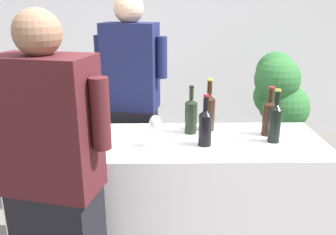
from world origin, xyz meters
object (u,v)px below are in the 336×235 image
wine_bottle_4 (209,111)px  wine_glass (155,125)px  wine_bottle_0 (269,116)px  potted_shrub (278,99)px  wine_bottle_1 (205,126)px  wine_bottle_2 (191,115)px  ice_bucket (93,127)px  wine_bottle_3 (32,130)px  wine_bottle_5 (275,121)px  person_guest (57,202)px  person_server (132,115)px

wine_bottle_4 → wine_glass: wine_bottle_4 is taller
wine_bottle_0 → potted_shrub: potted_shrub is taller
wine_bottle_4 → wine_bottle_1: bearing=-101.7°
wine_glass → wine_bottle_2: bearing=44.5°
wine_bottle_0 → ice_bucket: bearing=-174.2°
wine_bottle_4 → ice_bucket: (-0.72, -0.21, -0.03)m
wine_bottle_3 → wine_bottle_5: (1.42, 0.11, 0.01)m
wine_bottle_5 → person_guest: size_ratio=0.19×
ice_bucket → person_guest: person_guest is taller
person_server → wine_bottle_4: bearing=-37.0°
wine_bottle_5 → wine_glass: size_ratio=1.71×
wine_bottle_3 → wine_glass: wine_bottle_3 is taller
wine_bottle_5 → person_guest: person_guest is taller
wine_bottle_2 → person_server: bearing=132.3°
wine_bottle_1 → wine_bottle_3: wine_bottle_3 is taller
wine_bottle_1 → wine_bottle_3: (-0.99, -0.06, -0.00)m
wine_bottle_3 → wine_bottle_5: bearing=4.3°
person_server → potted_shrub: 1.63m
wine_bottle_1 → person_guest: size_ratio=0.18×
wine_bottle_4 → person_guest: person_guest is taller
wine_bottle_4 → person_guest: 1.13m
wine_bottle_4 → wine_bottle_5: 0.43m
person_server → person_guest: person_server is taller
wine_bottle_4 → person_guest: (-0.80, -0.77, -0.21)m
wine_bottle_0 → person_server: 1.06m
wine_bottle_5 → potted_shrub: size_ratio=0.26×
wine_glass → person_guest: bearing=-132.8°
person_server → potted_shrub: person_server is taller
wine_bottle_5 → wine_glass: bearing=-175.2°
wine_bottle_1 → potted_shrub: (0.92, 1.48, -0.24)m
potted_shrub → wine_bottle_4: bearing=-125.5°
wine_bottle_1 → wine_bottle_5: (0.43, 0.05, 0.01)m
wine_bottle_2 → wine_glass: bearing=-135.5°
potted_shrub → wine_bottle_3: bearing=-141.2°
wine_glass → ice_bucket: 0.38m
potted_shrub → wine_bottle_5: bearing=-109.1°
wine_bottle_0 → wine_bottle_5: bearing=-89.5°
wine_bottle_2 → wine_glass: wine_bottle_2 is taller
wine_bottle_0 → wine_bottle_3: wine_bottle_3 is taller
wine_bottle_3 → wine_glass: 0.70m
ice_bucket → person_guest: size_ratio=0.12×
wine_glass → wine_bottle_5: bearing=4.8°
wine_bottle_2 → wine_bottle_3: (-0.93, -0.27, -0.00)m
wine_bottle_0 → potted_shrub: 1.43m
wine_bottle_3 → person_guest: (0.25, -0.44, -0.20)m
ice_bucket → person_server: person_server is taller
wine_bottle_3 → wine_bottle_1: bearing=3.5°
person_server → wine_bottle_0: bearing=-28.9°
person_server → person_guest: bearing=-102.5°
person_guest → potted_shrub: size_ratio=1.35×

